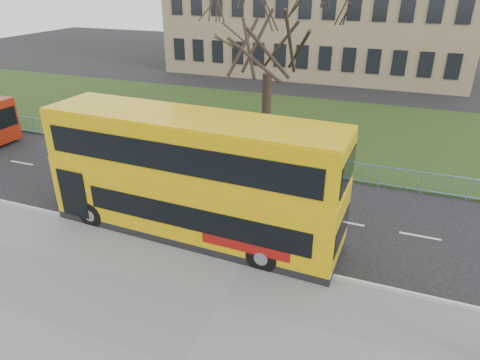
% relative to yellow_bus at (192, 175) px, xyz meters
% --- Properties ---
extents(ground, '(120.00, 120.00, 0.00)m').
position_rel_yellow_bus_xyz_m(ground, '(2.65, 0.51, -2.63)').
color(ground, black).
rests_on(ground, ground).
extents(kerb, '(80.00, 0.20, 0.14)m').
position_rel_yellow_bus_xyz_m(kerb, '(2.65, -1.04, -2.56)').
color(kerb, gray).
rests_on(kerb, ground).
extents(grass_verge, '(80.00, 15.40, 0.08)m').
position_rel_yellow_bus_xyz_m(grass_verge, '(2.65, 14.81, -2.59)').
color(grass_verge, '#223814').
rests_on(grass_verge, ground).
extents(guard_railing, '(40.00, 0.12, 1.10)m').
position_rel_yellow_bus_xyz_m(guard_railing, '(2.65, 7.11, -2.08)').
color(guard_railing, '#6A9CBC').
rests_on(guard_railing, ground).
extents(bare_tree, '(7.26, 7.26, 10.37)m').
position_rel_yellow_bus_xyz_m(bare_tree, '(-0.35, 10.51, 2.64)').
color(bare_tree, black).
rests_on(bare_tree, grass_verge).
extents(civic_building, '(30.00, 15.00, 14.00)m').
position_rel_yellow_bus_xyz_m(civic_building, '(-2.35, 35.51, 4.37)').
color(civic_building, '#917F5C').
rests_on(civic_building, ground).
extents(yellow_bus, '(11.79, 3.25, 4.90)m').
position_rel_yellow_bus_xyz_m(yellow_bus, '(0.00, 0.00, 0.00)').
color(yellow_bus, '#DAAE09').
rests_on(yellow_bus, ground).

